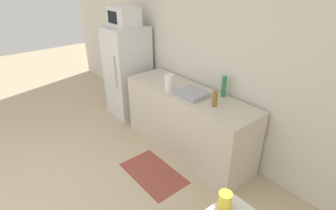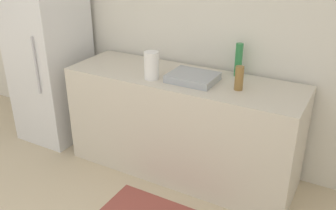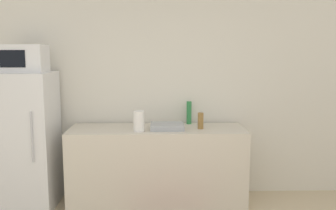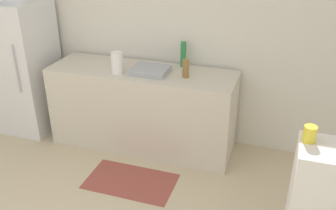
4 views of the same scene
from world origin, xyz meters
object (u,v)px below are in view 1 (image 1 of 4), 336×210
object	(u,v)px
refrigerator	(128,72)
paper_towel_roll	(169,83)
microwave	(124,17)
jar	(225,200)
bottle_tall	(224,86)
bottle_short	(215,99)

from	to	relation	value
refrigerator	paper_towel_roll	distance (m)	1.31
microwave	jar	size ratio (longest dim) A/B	4.61
refrigerator	jar	size ratio (longest dim) A/B	14.68
microwave	paper_towel_roll	distance (m)	1.46
refrigerator	bottle_tall	bearing A→B (deg)	8.36
refrigerator	microwave	xyz separation A→B (m)	(-0.00, -0.00, 0.93)
bottle_short	refrigerator	bearing A→B (deg)	179.55
microwave	bottle_short	distance (m)	2.10
microwave	paper_towel_roll	xyz separation A→B (m)	(1.28, -0.13, -0.69)
bottle_tall	jar	size ratio (longest dim) A/B	2.60
bottle_tall	jar	world-z (taller)	jar
bottle_short	paper_towel_roll	bearing A→B (deg)	-170.39
bottle_tall	bottle_short	bearing A→B (deg)	-69.33
bottle_tall	paper_towel_roll	distance (m)	0.72
refrigerator	jar	world-z (taller)	refrigerator
jar	bottle_tall	bearing A→B (deg)	129.50
microwave	bottle_tall	bearing A→B (deg)	8.40
bottle_tall	bottle_short	size ratio (longest dim) A/B	1.49
microwave	bottle_tall	distance (m)	2.00
bottle_short	paper_towel_roll	xyz separation A→B (m)	(-0.70, -0.12, 0.02)
bottle_tall	paper_towel_roll	world-z (taller)	bottle_tall
refrigerator	bottle_short	bearing A→B (deg)	-0.45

